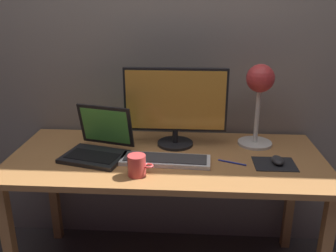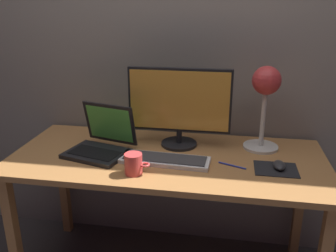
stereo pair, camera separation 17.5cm
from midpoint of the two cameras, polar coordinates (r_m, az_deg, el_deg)
The scene contains 10 objects.
back_wall at distance 2.10m, azimuth 4.26°, elevation 13.91°, with size 4.80×0.06×2.60m, color gray.
desk at distance 1.90m, azimuth 2.57°, elevation -6.93°, with size 1.60×0.70×0.74m.
monitor at distance 1.92m, azimuth 4.42°, elevation 3.40°, with size 0.55×0.19×0.43m.
keyboard_main at distance 1.79m, azimuth 2.38°, elevation -5.38°, with size 0.45×0.16×0.03m.
laptop at distance 1.91m, azimuth -7.64°, elevation -2.08°, with size 0.36×0.34×0.24m.
desk_lamp at distance 1.94m, azimuth 17.61°, elevation 5.17°, with size 0.18×0.18×0.44m.
mousepad at distance 1.82m, azimuth 19.28°, elevation -6.47°, with size 0.20×0.16×0.00m, color black.
mouse at distance 1.82m, azimuth 19.76°, elevation -5.88°, with size 0.06×0.10×0.03m, color #28282B.
coffee_mug at distance 1.66m, azimuth -2.40°, elevation -6.04°, with size 0.12×0.08×0.10m.
pen at distance 1.79m, azimuth 12.83°, elevation -6.13°, with size 0.01×0.01×0.14m, color #2633A5.
Camera 2 is at (0.29, -1.67, 1.51)m, focal length 38.80 mm.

